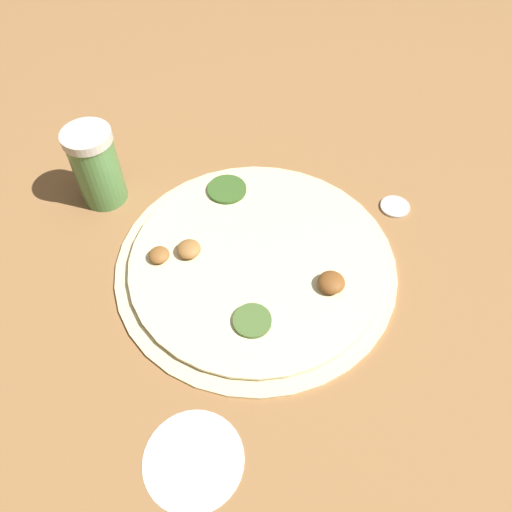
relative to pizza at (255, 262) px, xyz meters
The scene contains 5 objects.
ground_plane 0.01m from the pizza, 25.86° to the right, with size 3.00×3.00×0.00m, color olive.
pizza is the anchor object (origin of this frame).
spice_jar 0.24m from the pizza, 137.91° to the left, with size 0.06×0.06×0.11m.
loose_cap 0.21m from the pizza, 14.33° to the left, with size 0.04×0.04×0.01m.
flour_patch 0.24m from the pizza, 116.79° to the right, with size 0.10×0.10×0.00m.
Camera 1 is at (-0.08, -0.36, 0.50)m, focal length 35.00 mm.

